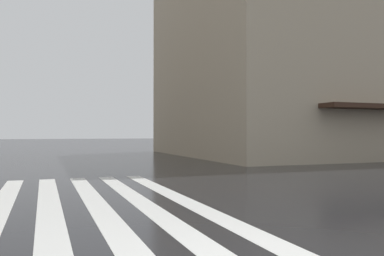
{
  "coord_description": "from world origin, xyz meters",
  "views": [
    {
      "loc": [
        -4.04,
        2.33,
        1.61
      ],
      "look_at": [
        9.05,
        -2.62,
        1.79
      ],
      "focal_mm": 36.87,
      "sensor_mm": 36.0,
      "label": 1
    }
  ],
  "objects": [
    {
      "name": "zebra_crossing",
      "position": [
        4.0,
        2.2,
        0.0
      ],
      "size": [
        13.0,
        6.5,
        0.01
      ],
      "color": "silver",
      "rests_on": "ground_plane"
    },
    {
      "name": "haussmann_block_corner",
      "position": [
        20.92,
        -20.49,
        10.18
      ],
      "size": [
        18.05,
        27.64,
        20.79
      ],
      "color": "tan",
      "rests_on": "ground_plane"
    }
  ]
}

